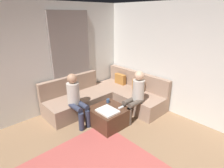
% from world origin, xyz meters
% --- Properties ---
extents(wall_back, '(6.00, 0.12, 2.70)m').
position_xyz_m(wall_back, '(0.00, 2.94, 1.35)').
color(wall_back, silver).
rests_on(wall_back, ground_plane).
extents(wall_left, '(0.12, 6.00, 2.70)m').
position_xyz_m(wall_left, '(-2.94, 0.00, 1.35)').
color(wall_left, silver).
rests_on(wall_left, ground_plane).
extents(curtain_panel, '(0.06, 1.10, 2.50)m').
position_xyz_m(curtain_panel, '(-2.84, 1.30, 1.25)').
color(curtain_panel, gray).
rests_on(curtain_panel, ground_plane).
extents(sectional_couch, '(2.10, 2.55, 0.87)m').
position_xyz_m(sectional_couch, '(-2.08, 1.88, 0.28)').
color(sectional_couch, '#9E7F6B').
rests_on(sectional_couch, ground_plane).
extents(ottoman, '(0.76, 0.76, 0.42)m').
position_xyz_m(ottoman, '(-1.38, 1.29, 0.21)').
color(ottoman, '#4C2D1E').
rests_on(ottoman, ground_plane).
extents(folded_blanket, '(0.44, 0.36, 0.04)m').
position_xyz_m(folded_blanket, '(-1.28, 1.17, 0.44)').
color(folded_blanket, white).
rests_on(folded_blanket, ottoman).
extents(coffee_mug, '(0.08, 0.08, 0.10)m').
position_xyz_m(coffee_mug, '(-1.60, 1.47, 0.47)').
color(coffee_mug, '#334C72').
rests_on(coffee_mug, ottoman).
extents(game_remote, '(0.05, 0.15, 0.02)m').
position_xyz_m(game_remote, '(-1.20, 1.51, 0.43)').
color(game_remote, white).
rests_on(game_remote, ottoman).
extents(person_on_couch_back, '(0.30, 0.60, 1.20)m').
position_xyz_m(person_on_couch_back, '(-1.14, 1.93, 0.66)').
color(person_on_couch_back, brown).
rests_on(person_on_couch_back, ground_plane).
extents(person_on_couch_side, '(0.60, 0.30, 1.20)m').
position_xyz_m(person_on_couch_side, '(-1.93, 0.80, 0.66)').
color(person_on_couch_side, '#2D3347').
rests_on(person_on_couch_side, ground_plane).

